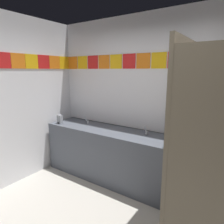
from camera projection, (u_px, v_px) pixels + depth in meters
name	position (u px, v px, depth m)	size (l,w,h in m)	color
wall_back	(158.00, 102.00, 3.13)	(3.76, 0.09, 2.67)	silver
vanity_counter	(111.00, 154.00, 3.39)	(2.36, 0.62, 0.86)	#4C515B
faucet_left	(87.00, 121.00, 3.69)	(0.04, 0.10, 0.14)	silver
faucet_right	(146.00, 131.00, 3.04)	(0.04, 0.10, 0.14)	silver
soap_dispenser	(60.00, 119.00, 3.68)	(0.09, 0.09, 0.16)	gray
stall_divider	(199.00, 155.00, 1.89)	(0.92, 1.48, 2.08)	#726651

